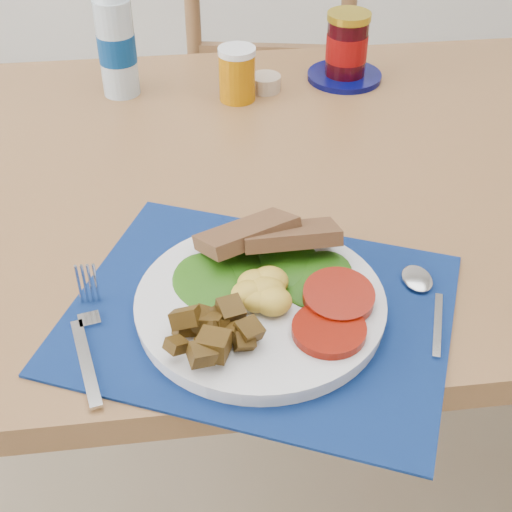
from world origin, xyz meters
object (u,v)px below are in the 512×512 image
at_px(chair_far, 271,88).
at_px(breakfast_plate, 256,301).
at_px(water_bottle, 116,40).
at_px(jam_on_saucer, 346,50).
at_px(juice_glass, 237,76).

xyz_separation_m(chair_far, breakfast_plate, (-0.16, -1.02, 0.23)).
bearing_deg(water_bottle, jam_on_saucer, 1.11).
bearing_deg(juice_glass, chair_far, 74.43).
bearing_deg(juice_glass, jam_on_saucer, 15.64).
bearing_deg(chair_far, breakfast_plate, 91.57).
bearing_deg(water_bottle, chair_far, 50.88).
bearing_deg(chair_far, water_bottle, 61.66).
relative_size(chair_far, jam_on_saucer, 7.75).
bearing_deg(juice_glass, water_bottle, 166.26).
height_order(water_bottle, juice_glass, water_bottle).
relative_size(chair_far, juice_glass, 12.07).
xyz_separation_m(breakfast_plate, juice_glass, (0.04, 0.56, 0.02)).
xyz_separation_m(breakfast_plate, jam_on_saucer, (0.24, 0.62, 0.03)).
distance_m(chair_far, breakfast_plate, 1.05).
distance_m(chair_far, jam_on_saucer, 0.48).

